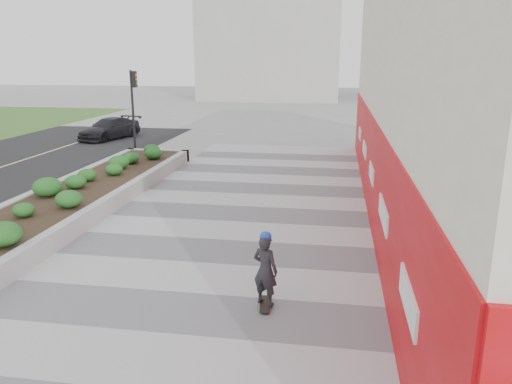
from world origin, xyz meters
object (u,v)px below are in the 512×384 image
traffic_signal_near (134,99)px  car_dark (109,129)px  planter (58,204)px  skateboarder (265,270)px

traffic_signal_near → car_dark: 6.00m
planter → traffic_signal_near: size_ratio=4.29×
traffic_signal_near → skateboarder: size_ratio=2.65×
skateboarder → car_dark: bearing=115.9°
planter → skateboarder: skateboarder is taller
traffic_signal_near → skateboarder: traffic_signal_near is taller
planter → traffic_signal_near: (-1.73, 10.50, 2.34)m
planter → car_dark: bearing=109.3°
car_dark → planter: bearing=-53.0°
traffic_signal_near → skateboarder: (8.84, -15.24, -1.96)m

